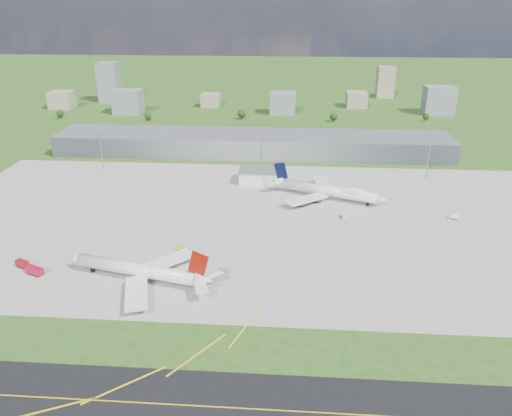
# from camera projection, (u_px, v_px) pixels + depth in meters

# --- Properties ---
(ground) EXTENTS (1400.00, 1400.00, 0.00)m
(ground) POSITION_uv_depth(u_px,v_px,m) (251.00, 159.00, 373.03)
(ground) COLOR #275119
(ground) RESTS_ON ground
(apron) EXTENTS (360.00, 190.00, 0.08)m
(apron) POSITION_uv_depth(u_px,v_px,m) (253.00, 220.00, 271.34)
(apron) COLOR gray
(apron) RESTS_ON ground
(terminal) EXTENTS (300.00, 42.00, 15.00)m
(terminal) POSITION_uv_depth(u_px,v_px,m) (253.00, 144.00, 383.87)
(terminal) COLOR slate
(terminal) RESTS_ON ground
(ops_building) EXTENTS (26.00, 16.00, 8.00)m
(ops_building) POSITION_uv_depth(u_px,v_px,m) (260.00, 176.00, 324.89)
(ops_building) COLOR silver
(ops_building) RESTS_ON ground
(mast_west) EXTENTS (3.50, 2.00, 25.90)m
(mast_west) POSITION_uv_depth(u_px,v_px,m) (101.00, 146.00, 340.63)
(mast_west) COLOR gray
(mast_west) RESTS_ON ground
(mast_center) EXTENTS (3.50, 2.00, 25.90)m
(mast_center) POSITION_uv_depth(u_px,v_px,m) (261.00, 150.00, 333.31)
(mast_center) COLOR gray
(mast_center) RESTS_ON ground
(mast_east) EXTENTS (3.50, 2.00, 25.90)m
(mast_east) POSITION_uv_depth(u_px,v_px,m) (429.00, 153.00, 325.99)
(mast_east) COLOR gray
(mast_east) RESTS_ON ground
(airliner_red_twin) EXTENTS (67.59, 51.78, 18.77)m
(airliner_red_twin) POSITION_uv_depth(u_px,v_px,m) (141.00, 271.00, 210.83)
(airliner_red_twin) COLOR silver
(airliner_red_twin) RESTS_ON ground
(airliner_blue_quad) EXTENTS (68.88, 52.44, 18.85)m
(airliner_blue_quad) POSITION_uv_depth(u_px,v_px,m) (329.00, 191.00, 297.15)
(airliner_blue_quad) COLOR silver
(airliner_blue_quad) RESTS_ON ground
(fire_truck) EXTENTS (8.59, 5.74, 3.57)m
(fire_truck) POSITION_uv_depth(u_px,v_px,m) (35.00, 271.00, 217.06)
(fire_truck) COLOR #A70B25
(fire_truck) RESTS_ON ground
(crash_tender) EXTENTS (6.79, 5.05, 3.26)m
(crash_tender) POSITION_uv_depth(u_px,v_px,m) (22.00, 264.00, 223.06)
(crash_tender) COLOR maroon
(crash_tender) RESTS_ON ground
(tug_yellow) EXTENTS (4.16, 2.80, 1.90)m
(tug_yellow) POSITION_uv_depth(u_px,v_px,m) (181.00, 249.00, 238.16)
(tug_yellow) COLOR gold
(tug_yellow) RESTS_ON ground
(van_white_near) EXTENTS (2.51, 4.91, 2.45)m
(van_white_near) POSITION_uv_depth(u_px,v_px,m) (344.00, 216.00, 272.40)
(van_white_near) COLOR silver
(van_white_near) RESTS_ON ground
(van_white_far) EXTENTS (4.94, 2.86, 2.42)m
(van_white_far) POSITION_uv_depth(u_px,v_px,m) (454.00, 217.00, 271.78)
(van_white_far) COLOR white
(van_white_far) RESTS_ON ground
(bldg_far_w) EXTENTS (24.00, 20.00, 18.00)m
(bldg_far_w) POSITION_uv_depth(u_px,v_px,m) (62.00, 100.00, 540.25)
(bldg_far_w) COLOR gray
(bldg_far_w) RESTS_ON ground
(bldg_w) EXTENTS (28.00, 22.00, 24.00)m
(bldg_w) POSITION_uv_depth(u_px,v_px,m) (128.00, 102.00, 515.39)
(bldg_w) COLOR slate
(bldg_w) RESTS_ON ground
(bldg_cw) EXTENTS (20.00, 18.00, 14.00)m
(bldg_cw) POSITION_uv_depth(u_px,v_px,m) (211.00, 100.00, 548.75)
(bldg_cw) COLOR gray
(bldg_cw) RESTS_ON ground
(bldg_c) EXTENTS (26.00, 20.00, 22.00)m
(bldg_c) POSITION_uv_depth(u_px,v_px,m) (283.00, 103.00, 514.32)
(bldg_c) COLOR slate
(bldg_c) RESTS_ON ground
(bldg_ce) EXTENTS (22.00, 24.00, 16.00)m
(bldg_ce) POSITION_uv_depth(u_px,v_px,m) (357.00, 100.00, 546.89)
(bldg_ce) COLOR gray
(bldg_ce) RESTS_ON ground
(bldg_e) EXTENTS (30.00, 22.00, 28.00)m
(bldg_e) POSITION_uv_depth(u_px,v_px,m) (439.00, 100.00, 511.68)
(bldg_e) COLOR slate
(bldg_e) RESTS_ON ground
(bldg_tall_w) EXTENTS (22.00, 20.00, 44.00)m
(bldg_tall_w) POSITION_uv_depth(u_px,v_px,m) (109.00, 82.00, 569.24)
(bldg_tall_w) COLOR slate
(bldg_tall_w) RESTS_ON ground
(bldg_tall_e) EXTENTS (20.00, 18.00, 36.00)m
(bldg_tall_e) POSITION_uv_depth(u_px,v_px,m) (385.00, 82.00, 595.42)
(bldg_tall_e) COLOR gray
(bldg_tall_e) RESTS_ON ground
(tree_far_w) EXTENTS (7.20, 7.20, 8.80)m
(tree_far_w) POSITION_uv_depth(u_px,v_px,m) (60.00, 114.00, 494.50)
(tree_far_w) COLOR #382314
(tree_far_w) RESTS_ON ground
(tree_w) EXTENTS (6.75, 6.75, 8.25)m
(tree_w) POSITION_uv_depth(u_px,v_px,m) (148.00, 116.00, 484.05)
(tree_w) COLOR #382314
(tree_w) RESTS_ON ground
(tree_c) EXTENTS (8.10, 8.10, 9.90)m
(tree_c) POSITION_uv_depth(u_px,v_px,m) (241.00, 114.00, 491.45)
(tree_c) COLOR #382314
(tree_c) RESTS_ON ground
(tree_e) EXTENTS (7.65, 7.65, 9.35)m
(tree_e) POSITION_uv_depth(u_px,v_px,m) (334.00, 116.00, 480.99)
(tree_e) COLOR #382314
(tree_e) RESTS_ON ground
(tree_far_e) EXTENTS (6.30, 6.30, 7.70)m
(tree_far_e) POSITION_uv_depth(u_px,v_px,m) (426.00, 117.00, 484.57)
(tree_far_e) COLOR #382314
(tree_far_e) RESTS_ON ground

